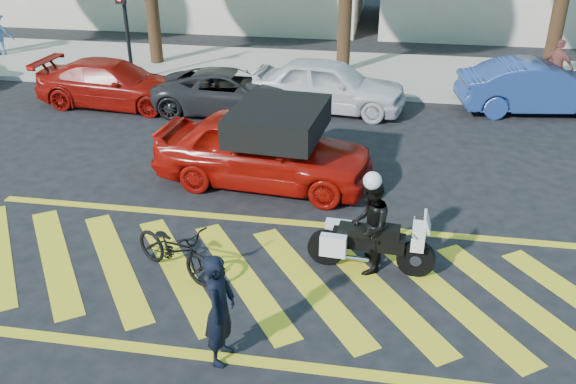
% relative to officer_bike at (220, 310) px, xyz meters
% --- Properties ---
extents(ground, '(90.00, 90.00, 0.00)m').
position_rel_officer_bike_xyz_m(ground, '(0.42, 1.89, -0.82)').
color(ground, black).
rests_on(ground, ground).
extents(sidewalk, '(60.00, 5.00, 0.15)m').
position_rel_officer_bike_xyz_m(sidewalk, '(0.42, 13.89, -0.74)').
color(sidewalk, '#9E998E').
rests_on(sidewalk, ground).
extents(crosswalk, '(12.33, 4.00, 0.01)m').
position_rel_officer_bike_xyz_m(crosswalk, '(0.38, 1.89, -0.81)').
color(crosswalk, yellow).
rests_on(crosswalk, ground).
extents(signal_pole, '(0.28, 0.43, 3.20)m').
position_rel_officer_bike_xyz_m(signal_pole, '(-6.08, 11.63, 1.10)').
color(signal_pole, black).
rests_on(signal_pole, ground).
extents(officer_bike, '(0.42, 0.61, 1.63)m').
position_rel_officer_bike_xyz_m(officer_bike, '(0.00, 0.00, 0.00)').
color(officer_bike, black).
rests_on(officer_bike, ground).
extents(bicycle, '(1.81, 1.35, 0.91)m').
position_rel_officer_bike_xyz_m(bicycle, '(-1.28, 1.85, -0.36)').
color(bicycle, black).
rests_on(bicycle, ground).
extents(police_motorcycle, '(2.11, 0.69, 0.93)m').
position_rel_officer_bike_xyz_m(police_motorcycle, '(1.83, 2.48, -0.31)').
color(police_motorcycle, black).
rests_on(police_motorcycle, ground).
extents(officer_moto, '(0.68, 0.84, 1.65)m').
position_rel_officer_bike_xyz_m(officer_moto, '(1.82, 2.48, 0.01)').
color(officer_moto, black).
rests_on(officer_moto, ground).
extents(red_convertible, '(4.75, 2.27, 1.56)m').
position_rel_officer_bike_xyz_m(red_convertible, '(-0.52, 5.39, -0.03)').
color(red_convertible, '#9C0D07').
rests_on(red_convertible, ground).
extents(parked_left, '(4.50, 2.02, 1.28)m').
position_rel_officer_bike_xyz_m(parked_left, '(-5.78, 9.69, -0.18)').
color(parked_left, maroon).
rests_on(parked_left, ground).
extents(parked_mid_left, '(4.30, 2.09, 1.18)m').
position_rel_officer_bike_xyz_m(parked_mid_left, '(-2.35, 9.69, -0.23)').
color(parked_mid_left, black).
rests_on(parked_mid_left, ground).
extents(parked_mid_right, '(4.46, 2.21, 1.46)m').
position_rel_officer_bike_xyz_m(parked_mid_right, '(0.32, 10.30, -0.08)').
color(parked_mid_right, silver).
rests_on(parked_mid_right, ground).
extents(parked_right, '(4.47, 2.08, 1.42)m').
position_rel_officer_bike_xyz_m(parked_right, '(6.07, 11.09, -0.11)').
color(parked_right, navy).
rests_on(parked_right, ground).
extents(pedestrian_right, '(0.99, 0.87, 1.61)m').
position_rel_officer_bike_xyz_m(pedestrian_right, '(6.78, 12.38, 0.14)').
color(pedestrian_right, brown).
rests_on(pedestrian_right, sidewalk).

